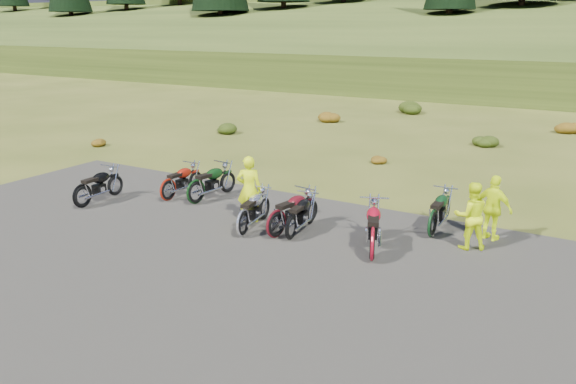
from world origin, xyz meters
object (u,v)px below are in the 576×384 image
Objects in this scene: motorcycle_0 at (84,208)px; motorcycle_3 at (243,237)px; motorcycle_7 at (431,238)px; person_middle at (249,190)px.

motorcycle_0 is 1.01× the size of motorcycle_3.
motorcycle_3 is 0.99× the size of motorcycle_7.
motorcycle_0 is 5.13m from person_middle.
motorcycle_3 is 1.43m from person_middle.
motorcycle_0 reaches higher than motorcycle_3.
motorcycle_7 reaches higher than motorcycle_3.
motorcycle_7 is (9.43, 2.81, 0.00)m from motorcycle_0.
motorcycle_3 is 4.73m from motorcycle_7.
motorcycle_0 is 9.84m from motorcycle_7.
motorcycle_7 is at bearing 169.48° from person_middle.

